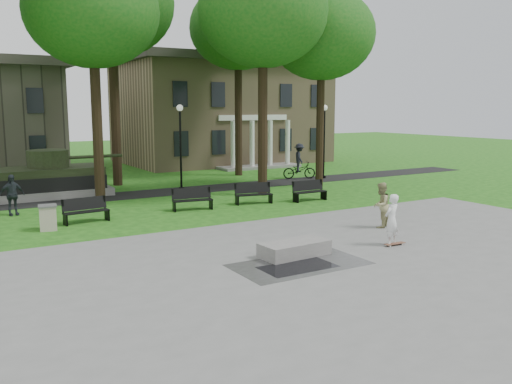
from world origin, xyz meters
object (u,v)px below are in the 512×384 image
Objects in this scene: skateboarder at (392,220)px; friend_watching at (381,205)px; trash_bin at (48,217)px; concrete_block at (294,249)px; cyclist at (299,164)px; park_bench_0 at (86,210)px.

skateboarder is 2.71m from friend_watching.
skateboarder is 12.58m from trash_bin.
friend_watching reaches higher than skateboarder.
concrete_block is 5.43m from friend_watching.
friend_watching is at bearing 17.54° from concrete_block.
park_bench_0 is (-15.17, -6.61, -0.41)m from cyclist.
concrete_block is 1.26× the size of friend_watching.
park_bench_0 is at bearing 136.73° from cyclist.
cyclist is at bearing 17.54° from park_bench_0.
skateboarder reaches higher than trash_bin.
friend_watching is 11.67m from park_bench_0.
park_bench_0 is 1.70m from trash_bin.
friend_watching is 12.63m from trash_bin.
trash_bin is at bearing 127.17° from concrete_block.
trash_bin is (-9.42, 8.33, -0.40)m from skateboarder.
cyclist is (10.85, 15.05, 0.69)m from concrete_block.
skateboarder is at bearing -54.86° from park_bench_0.
cyclist is at bearing 54.21° from concrete_block.
skateboarder is 1.80× the size of trash_bin.
friend_watching is (1.61, 2.19, 0.01)m from skateboarder.
cyclist is 1.24× the size of park_bench_0.
cyclist is 18.26m from trash_bin.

